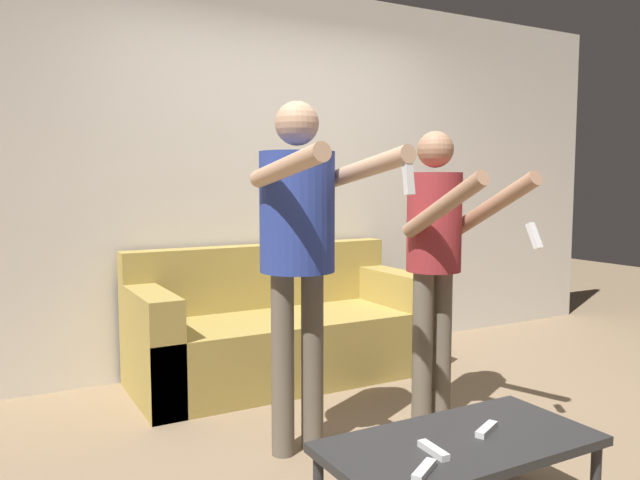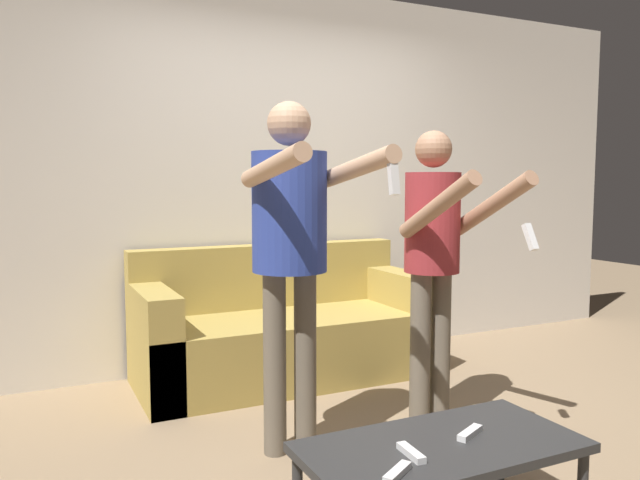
# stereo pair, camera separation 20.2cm
# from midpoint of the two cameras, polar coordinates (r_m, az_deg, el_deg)

# --- Properties ---
(ground_plane) EXTENTS (14.00, 14.00, 0.00)m
(ground_plane) POSITION_cam_midpoint_polar(r_m,az_deg,el_deg) (3.39, 9.23, -17.44)
(ground_plane) COLOR #937A5B
(wall_back) EXTENTS (6.40, 0.06, 2.70)m
(wall_back) POSITION_cam_midpoint_polar(r_m,az_deg,el_deg) (4.56, -2.41, 5.84)
(wall_back) COLOR silver
(wall_back) RESTS_ON ground_plane
(couch) EXTENTS (1.93, 0.81, 0.87)m
(couch) POSITION_cam_midpoint_polar(r_m,az_deg,el_deg) (4.23, -1.98, -8.51)
(couch) COLOR #AD9347
(couch) RESTS_ON ground_plane
(person_standing_left) EXTENTS (0.48, 0.80, 1.69)m
(person_standing_left) POSITION_cam_midpoint_polar(r_m,az_deg,el_deg) (2.93, -0.66, 0.75)
(person_standing_left) COLOR #6B6051
(person_standing_left) RESTS_ON ground_plane
(person_standing_right) EXTENTS (0.41, 0.73, 1.58)m
(person_standing_right) POSITION_cam_midpoint_polar(r_m,az_deg,el_deg) (3.37, 12.17, -0.56)
(person_standing_right) COLOR #6B6051
(person_standing_right) RESTS_ON ground_plane
(coffee_table) EXTENTS (1.06, 0.52, 0.35)m
(coffee_table) POSITION_cam_midpoint_polar(r_m,az_deg,el_deg) (2.50, 13.45, -18.30)
(coffee_table) COLOR #2D2D2D
(coffee_table) RESTS_ON ground_plane
(remote_near) EXTENTS (0.15, 0.11, 0.02)m
(remote_near) POSITION_cam_midpoint_polar(r_m,az_deg,el_deg) (2.21, 9.87, -20.25)
(remote_near) COLOR white
(remote_near) RESTS_ON coffee_table
(remote_mid) EXTENTS (0.05, 0.15, 0.02)m
(remote_mid) POSITION_cam_midpoint_polar(r_m,az_deg,el_deg) (2.36, 10.91, -18.58)
(remote_mid) COLOR white
(remote_mid) RESTS_ON coffee_table
(remote_far) EXTENTS (0.15, 0.10, 0.02)m
(remote_far) POSITION_cam_midpoint_polar(r_m,az_deg,el_deg) (2.57, 15.85, -16.63)
(remote_far) COLOR white
(remote_far) RESTS_ON coffee_table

